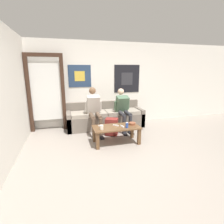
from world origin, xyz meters
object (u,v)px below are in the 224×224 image
at_px(coffee_table, 116,130).
at_px(ceramic_bowl, 132,123).
at_px(game_controller_far_center, 100,126).
at_px(person_seated_adult, 94,109).
at_px(backpack, 112,127).
at_px(drink_can_blue, 127,125).
at_px(person_seated_teen, 123,108).
at_px(game_controller_near_left, 122,126).
at_px(couch, 105,118).
at_px(pillar_candle, 102,127).
at_px(game_controller_near_right, 116,125).

distance_m(coffee_table, ceramic_bowl, 0.43).
bearing_deg(game_controller_far_center, person_seated_adult, 90.28).
xyz_separation_m(backpack, ceramic_bowl, (0.37, -0.53, 0.23)).
relative_size(drink_can_blue, game_controller_far_center, 0.85).
bearing_deg(coffee_table, person_seated_teen, 62.14).
height_order(person_seated_teen, game_controller_near_left, person_seated_teen).
height_order(couch, game_controller_far_center, couch).
bearing_deg(couch, coffee_table, -91.38).
distance_m(person_seated_adult, drink_can_blue, 1.19).
xyz_separation_m(pillar_candle, game_controller_near_left, (0.50, 0.06, -0.04)).
bearing_deg(backpack, game_controller_near_left, -81.69).
bearing_deg(game_controller_far_center, game_controller_near_left, -15.17).
distance_m(person_seated_adult, game_controller_near_left, 1.08).
bearing_deg(ceramic_bowl, game_controller_far_center, 176.20).
distance_m(couch, coffee_table, 1.27).
relative_size(ceramic_bowl, game_controller_near_left, 1.13).
relative_size(person_seated_adult, game_controller_far_center, 8.50).
bearing_deg(person_seated_teen, person_seated_adult, -178.30).
relative_size(person_seated_adult, backpack, 2.78).
bearing_deg(game_controller_far_center, pillar_candle, -92.73).
height_order(game_controller_near_left, game_controller_far_center, same).
bearing_deg(pillar_candle, game_controller_near_right, 23.91).
bearing_deg(game_controller_far_center, couch, 71.38).
bearing_deg(ceramic_bowl, coffee_table, -175.31).
relative_size(couch, game_controller_near_right, 18.13).
bearing_deg(backpack, coffee_table, -93.97).
bearing_deg(game_controller_near_left, game_controller_near_right, 137.78).
xyz_separation_m(person_seated_teen, ceramic_bowl, (-0.06, -0.87, -0.20)).
distance_m(game_controller_near_left, game_controller_near_right, 0.17).
relative_size(person_seated_adult, game_controller_near_right, 9.80).
distance_m(ceramic_bowl, game_controller_near_left, 0.30).
bearing_deg(game_controller_near_right, couch, 88.82).
xyz_separation_m(person_seated_adult, game_controller_far_center, (0.00, -0.79, -0.25)).
height_order(couch, person_seated_adult, person_seated_adult).
relative_size(ceramic_bowl, pillar_candle, 1.44).
bearing_deg(backpack, ceramic_bowl, -54.79).
distance_m(person_seated_adult, backpack, 0.69).
bearing_deg(couch, pillar_candle, -106.51).
relative_size(person_seated_teen, drink_can_blue, 9.53).
xyz_separation_m(person_seated_teen, backpack, (-0.44, -0.34, -0.43)).
bearing_deg(game_controller_far_center, person_seated_teen, 44.02).
height_order(couch, ceramic_bowl, couch).
height_order(pillar_candle, game_controller_near_left, pillar_candle).
xyz_separation_m(couch, ceramic_bowl, (0.38, -1.23, 0.17)).
xyz_separation_m(person_seated_adult, game_controller_near_right, (0.38, -0.81, -0.25)).
bearing_deg(couch, drink_can_blue, -82.62).
distance_m(backpack, game_controller_near_left, 0.65).
xyz_separation_m(game_controller_near_right, game_controller_far_center, (-0.37, 0.02, 0.00)).
distance_m(game_controller_near_right, game_controller_far_center, 0.37).
bearing_deg(pillar_candle, game_controller_far_center, 87.27).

